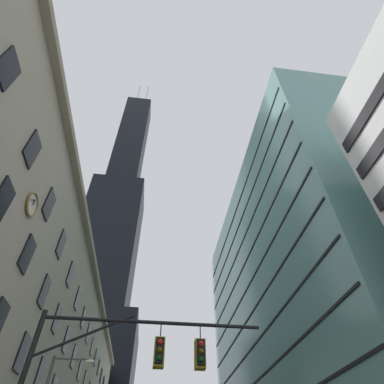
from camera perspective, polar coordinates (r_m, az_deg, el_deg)
station_building at (r=44.22m, az=-31.33°, el=-26.19°), size 15.70×73.02×23.02m
dark_skyscraper at (r=110.08m, az=-16.37°, el=-14.62°), size 28.35×28.35×185.51m
glass_office_midrise at (r=52.61m, az=19.61°, el=-18.65°), size 17.07×51.07×45.13m
traffic_signal_mast at (r=12.98m, az=-12.04°, el=-29.26°), size 8.71×0.63×6.68m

